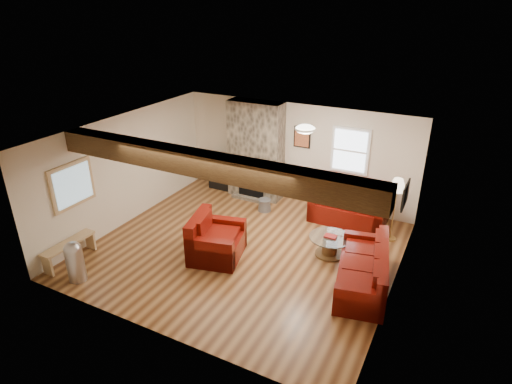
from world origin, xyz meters
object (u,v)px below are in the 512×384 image
at_px(coffee_table, 330,246).
at_px(armchair_red, 217,237).
at_px(loveseat, 349,203).
at_px(floor_lamp, 397,188).
at_px(tv_cabinet, 227,181).
at_px(sofa_three, 362,267).
at_px(television, 226,164).

bearing_deg(coffee_table, armchair_red, -151.62).
relative_size(loveseat, floor_lamp, 1.20).
bearing_deg(tv_cabinet, coffee_table, -28.30).
bearing_deg(loveseat, floor_lamp, -21.14).
height_order(coffee_table, tv_cabinet, tv_cabinet).
relative_size(coffee_table, tv_cabinet, 0.90).
bearing_deg(sofa_three, floor_lamp, 164.18).
distance_m(sofa_three, loveseat, 2.48).
relative_size(coffee_table, television, 0.98).
height_order(sofa_three, loveseat, loveseat).
bearing_deg(tv_cabinet, floor_lamp, -8.82).
xyz_separation_m(loveseat, floor_lamp, (1.05, -0.40, 0.76)).
bearing_deg(television, loveseat, -4.93).
xyz_separation_m(sofa_three, tv_cabinet, (-4.38, 2.61, -0.14)).
xyz_separation_m(loveseat, television, (-3.47, 0.30, 0.27)).
height_order(loveseat, floor_lamp, floor_lamp).
xyz_separation_m(sofa_three, coffee_table, (-0.83, 0.70, -0.17)).
bearing_deg(floor_lamp, loveseat, 159.06).
xyz_separation_m(loveseat, coffee_table, (0.08, -1.61, -0.24)).
bearing_deg(sofa_three, armchair_red, -93.78).
relative_size(armchair_red, television, 1.25).
distance_m(sofa_three, coffee_table, 1.10).
distance_m(sofa_three, floor_lamp, 2.09).
height_order(armchair_red, coffee_table, armchair_red).
bearing_deg(loveseat, sofa_three, -68.82).
bearing_deg(loveseat, tv_cabinet, 174.87).
xyz_separation_m(television, floor_lamp, (4.53, -0.70, 0.49)).
xyz_separation_m(loveseat, armchair_red, (-1.92, -2.69, -0.01)).
relative_size(tv_cabinet, floor_lamp, 0.67).
height_order(sofa_three, tv_cabinet, sofa_three).
relative_size(sofa_three, loveseat, 1.16).
bearing_deg(loveseat, coffee_table, -87.43).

